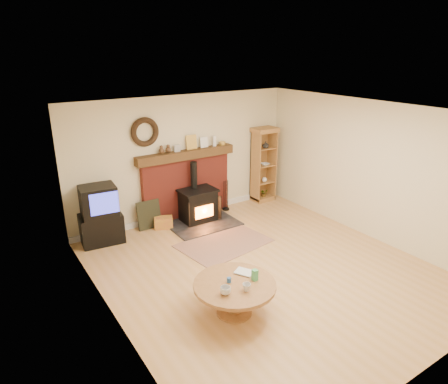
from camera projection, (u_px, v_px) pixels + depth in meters
ground at (264, 269)px, 6.66m from camera, size 5.50×5.50×0.00m
room_shell at (263, 169)px, 6.14m from camera, size 5.02×5.52×2.61m
chimney_breast at (186, 181)px, 8.48m from camera, size 2.20×0.22×1.78m
wood_stove at (199, 206)px, 8.36m from camera, size 1.40×1.00×1.27m
area_rug at (224, 243)px, 7.53m from camera, size 1.77×1.34×0.01m
tv_unit at (100, 216)px, 7.41m from camera, size 0.81×0.61×1.12m
curio_cabinet at (263, 165)px, 9.39m from camera, size 0.57×0.41×1.76m
firelog_box at (163, 223)px, 8.14m from camera, size 0.43×0.36×0.23m
leaning_painting at (149, 215)px, 8.07m from camera, size 0.49×0.13×0.58m
fire_tools at (226, 204)px, 9.04m from camera, size 0.16×0.16×0.70m
coffee_table at (235, 289)px, 5.43m from camera, size 1.13×1.13×0.64m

